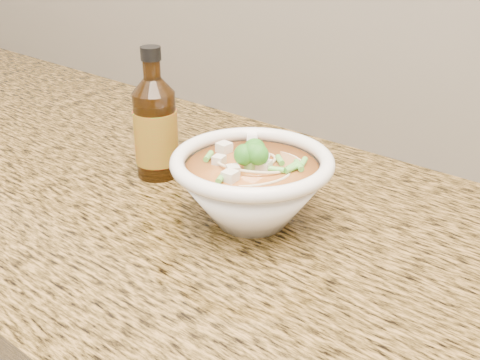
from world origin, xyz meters
The scene contains 3 objects.
counter_slab centered at (0.00, 1.68, 0.88)m, with size 4.00×0.68×0.04m, color olive.
soup_bowl centered at (-0.18, 1.67, 0.95)m, with size 0.21×0.21×0.12m.
hot_sauce_bottle centered at (-0.38, 1.69, 0.97)m, with size 0.07×0.07×0.20m.
Camera 1 is at (0.26, 1.13, 1.30)m, focal length 45.00 mm.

